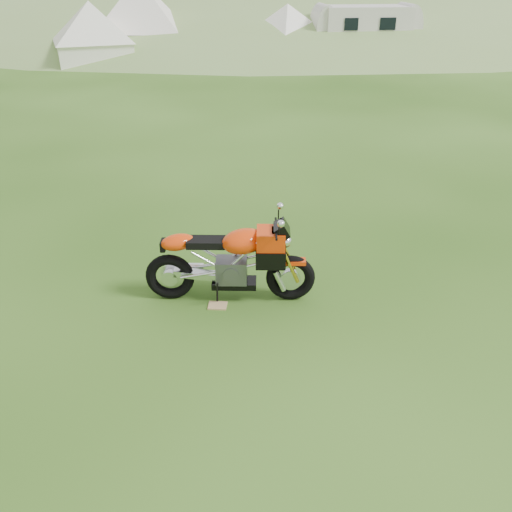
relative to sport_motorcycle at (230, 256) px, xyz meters
name	(u,v)px	position (x,y,z in m)	size (l,w,h in m)	color
ground	(271,338)	(0.12, -0.98, -0.59)	(120.00, 120.00, 0.00)	#23480F
hillside	(334,11)	(24.12, 39.02, -0.59)	(80.00, 64.00, 8.00)	#799A4E
hedgerow	(334,11)	(24.12, 39.02, -0.59)	(36.00, 1.20, 8.60)	black
sport_motorcycle	(230,256)	(0.00, 0.00, 0.00)	(1.98, 0.50, 1.19)	red
plywood_board	(218,306)	(-0.22, -0.12, -0.59)	(0.23, 0.18, 0.02)	tan
tent_left	(92,31)	(1.43, 19.33, 0.64)	(2.85, 2.85, 2.47)	white
tent_mid	(141,20)	(3.82, 20.85, 0.88)	(3.40, 3.40, 2.94)	silver
tent_right	(287,29)	(9.39, 17.77, 0.57)	(2.69, 2.69, 2.33)	white
caravan	(364,31)	(12.44, 16.45, 0.46)	(4.53, 2.02, 2.12)	silver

